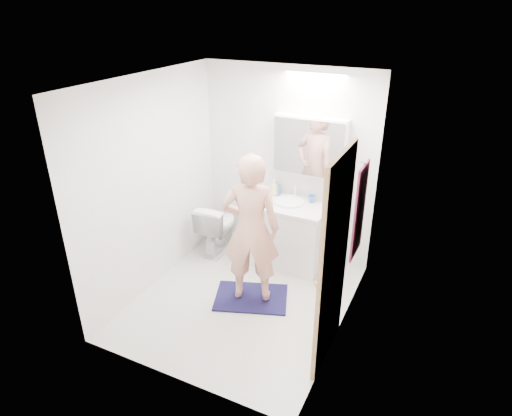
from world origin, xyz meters
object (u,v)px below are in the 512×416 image
Objects in this scene: toilet at (218,227)px; person at (251,229)px; soap_bottle_b at (277,188)px; medicine_cabinet at (310,146)px; soap_bottle_a at (274,188)px; toothbrush_cup at (312,199)px; vanity_cabinet at (287,235)px; toilet_paper_roll at (318,355)px.

person is at bearing 134.41° from toilet.
medicine_cabinet is at bearing 4.37° from soap_bottle_b.
medicine_cabinet is 0.71m from soap_bottle_a.
toilet is 0.94m from soap_bottle_a.
person is at bearing -101.63° from medicine_cabinet.
soap_bottle_a is 0.49m from toothbrush_cup.
toilet is at bearing -61.50° from person.
person is (-0.07, -0.89, 0.49)m from vanity_cabinet.
soap_bottle_b is 1.75× the size of toilet_paper_roll.
soap_bottle_b is at bearing 177.56° from toothbrush_cup.
medicine_cabinet is 1.26× the size of toilet.
soap_bottle_a is 2.16m from toilet_paper_roll.
soap_bottle_a is 2.22× the size of toothbrush_cup.
medicine_cabinet is 9.21× the size of toothbrush_cup.
medicine_cabinet reaches higher than soap_bottle_a.
person reaches higher than toilet_paper_roll.
person reaches higher than toothbrush_cup.
toilet is at bearing -158.90° from soap_bottle_a.
soap_bottle_b is at bearing -161.18° from toilet.
soap_bottle_a reaches higher than toilet.
medicine_cabinet is at bearing -121.45° from person.
person is at bearing -80.01° from soap_bottle_a.
toothbrush_cup is at bearing -170.73° from toilet.
toothbrush_cup reaches higher than toilet_paper_roll.
toilet is 2.30m from toilet_paper_roll.
medicine_cabinet reaches higher than toilet_paper_roll.
person is at bearing -81.19° from soap_bottle_b.
soap_bottle_b is 2.17m from toilet_paper_roll.
vanity_cabinet is 1.29× the size of toilet.
vanity_cabinet is 4.68× the size of soap_bottle_b.
vanity_cabinet is 0.95m from toilet.
toothbrush_cup is 0.87× the size of toilet_paper_roll.
toilet is 0.95m from soap_bottle_b.
toilet is at bearing -166.82° from toothbrush_cup.
vanity_cabinet is 0.60m from soap_bottle_b.
toilet_paper_roll is at bearing -54.22° from soap_bottle_a.
person is 7.85× the size of soap_bottle_a.
soap_bottle_a is 1.93× the size of toilet_paper_roll.
vanity_cabinet is at bearing -176.91° from toilet.
medicine_cabinet is 4.14× the size of soap_bottle_a.
vanity_cabinet is at bearing -127.15° from medicine_cabinet.
person is 8.68× the size of soap_bottle_b.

